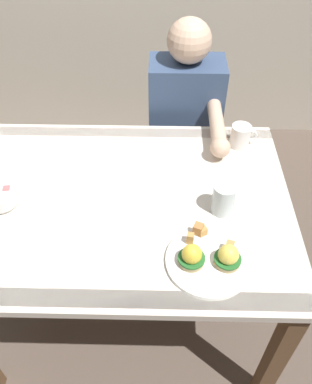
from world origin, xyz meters
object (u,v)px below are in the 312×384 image
(dining_table, at_px, (126,219))
(water_glass_near, at_px, (223,200))
(coffee_mug, at_px, (241,135))
(fork, at_px, (12,161))
(fruit_bowl, at_px, (0,198))
(eggs_benedict_plate, at_px, (209,258))
(diner_person, at_px, (185,123))

(dining_table, height_order, water_glass_near, water_glass_near)
(coffee_mug, height_order, fork, coffee_mug)
(dining_table, bearing_deg, fork, 156.78)
(fruit_bowl, bearing_deg, water_glass_near, -1.03)
(water_glass_near, bearing_deg, eggs_benedict_plate, -105.68)
(dining_table, height_order, diner_person, diner_person)
(dining_table, bearing_deg, coffee_mug, 35.46)
(fork, distance_m, diner_person, 0.82)
(dining_table, height_order, eggs_benedict_plate, eggs_benedict_plate)
(eggs_benedict_plate, bearing_deg, dining_table, 136.65)
(fruit_bowl, distance_m, diner_person, 0.93)
(dining_table, distance_m, fruit_bowl, 0.46)
(fork, height_order, diner_person, diner_person)
(fork, height_order, water_glass_near, water_glass_near)
(dining_table, distance_m, eggs_benedict_plate, 0.41)
(eggs_benedict_plate, distance_m, diner_person, 0.88)
(diner_person, bearing_deg, fork, -150.36)
(water_glass_near, relative_size, diner_person, 0.10)
(dining_table, relative_size, coffee_mug, 10.79)
(eggs_benedict_plate, distance_m, water_glass_near, 0.23)
(eggs_benedict_plate, bearing_deg, fruit_bowl, 161.75)
(water_glass_near, bearing_deg, dining_table, 172.74)
(diner_person, bearing_deg, coffee_mug, -52.92)
(eggs_benedict_plate, bearing_deg, diner_person, 92.65)
(fruit_bowl, height_order, water_glass_near, water_glass_near)
(eggs_benedict_plate, xyz_separation_m, diner_person, (-0.04, 0.87, -0.11))
(coffee_mug, distance_m, diner_person, 0.38)
(fruit_bowl, relative_size, diner_person, 0.11)
(water_glass_near, bearing_deg, fork, 163.28)
(fruit_bowl, height_order, diner_person, diner_person)
(coffee_mug, height_order, water_glass_near, water_glass_near)
(eggs_benedict_plate, relative_size, diner_person, 0.24)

